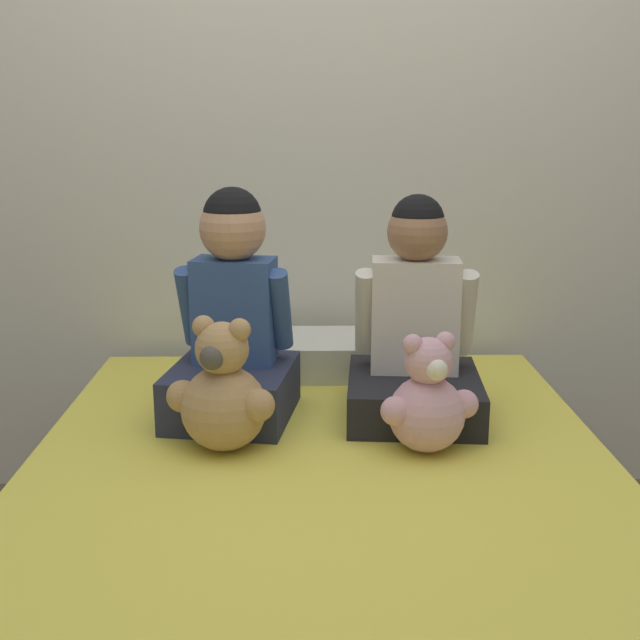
{
  "coord_description": "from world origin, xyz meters",
  "views": [
    {
      "loc": [
        -0.03,
        -1.58,
        1.28
      ],
      "look_at": [
        0.0,
        0.4,
        0.78
      ],
      "focal_mm": 45.0,
      "sensor_mm": 36.0,
      "label": 1
    }
  ],
  "objects_px": {
    "teddy_bear_held_by_left_child": "(223,395)",
    "teddy_bear_held_by_right_child": "(427,402)",
    "child_on_right": "(415,334)",
    "pillow_at_headboard": "(318,354)",
    "bed": "(323,595)",
    "child_on_left": "(233,325)"
  },
  "relations": [
    {
      "from": "child_on_right",
      "to": "pillow_at_headboard",
      "type": "relative_size",
      "value": 1.02
    },
    {
      "from": "child_on_right",
      "to": "pillow_at_headboard",
      "type": "height_order",
      "value": "child_on_right"
    },
    {
      "from": "child_on_right",
      "to": "teddy_bear_held_by_right_child",
      "type": "bearing_deg",
      "value": -85.83
    },
    {
      "from": "child_on_right",
      "to": "teddy_bear_held_by_left_child",
      "type": "xyz_separation_m",
      "value": [
        -0.49,
        -0.25,
        -0.08
      ]
    },
    {
      "from": "teddy_bear_held_by_left_child",
      "to": "teddy_bear_held_by_right_child",
      "type": "distance_m",
      "value": 0.49
    },
    {
      "from": "child_on_right",
      "to": "teddy_bear_held_by_right_child",
      "type": "height_order",
      "value": "child_on_right"
    },
    {
      "from": "bed",
      "to": "pillow_at_headboard",
      "type": "distance_m",
      "value": 0.9
    },
    {
      "from": "bed",
      "to": "teddy_bear_held_by_right_child",
      "type": "relative_size",
      "value": 6.96
    },
    {
      "from": "pillow_at_headboard",
      "to": "bed",
      "type": "bearing_deg",
      "value": -90.0
    },
    {
      "from": "teddy_bear_held_by_right_child",
      "to": "child_on_left",
      "type": "bearing_deg",
      "value": 137.16
    },
    {
      "from": "bed",
      "to": "teddy_bear_held_by_right_child",
      "type": "distance_m",
      "value": 0.5
    },
    {
      "from": "child_on_left",
      "to": "bed",
      "type": "bearing_deg",
      "value": -55.29
    },
    {
      "from": "bed",
      "to": "teddy_bear_held_by_right_child",
      "type": "height_order",
      "value": "teddy_bear_held_by_right_child"
    },
    {
      "from": "child_on_left",
      "to": "pillow_at_headboard",
      "type": "height_order",
      "value": "child_on_left"
    },
    {
      "from": "bed",
      "to": "pillow_at_headboard",
      "type": "xyz_separation_m",
      "value": [
        0.0,
        0.85,
        0.31
      ]
    },
    {
      "from": "teddy_bear_held_by_right_child",
      "to": "bed",
      "type": "bearing_deg",
      "value": -153.35
    },
    {
      "from": "child_on_left",
      "to": "teddy_bear_held_by_left_child",
      "type": "xyz_separation_m",
      "value": [
        -0.01,
        -0.24,
        -0.11
      ]
    },
    {
      "from": "child_on_left",
      "to": "teddy_bear_held_by_right_child",
      "type": "height_order",
      "value": "child_on_left"
    },
    {
      "from": "bed",
      "to": "child_on_left",
      "type": "relative_size",
      "value": 3.35
    },
    {
      "from": "teddy_bear_held_by_left_child",
      "to": "teddy_bear_held_by_right_child",
      "type": "height_order",
      "value": "teddy_bear_held_by_left_child"
    },
    {
      "from": "child_on_right",
      "to": "teddy_bear_held_by_right_child",
      "type": "distance_m",
      "value": 0.28
    },
    {
      "from": "teddy_bear_held_by_right_child",
      "to": "pillow_at_headboard",
      "type": "height_order",
      "value": "teddy_bear_held_by_right_child"
    }
  ]
}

